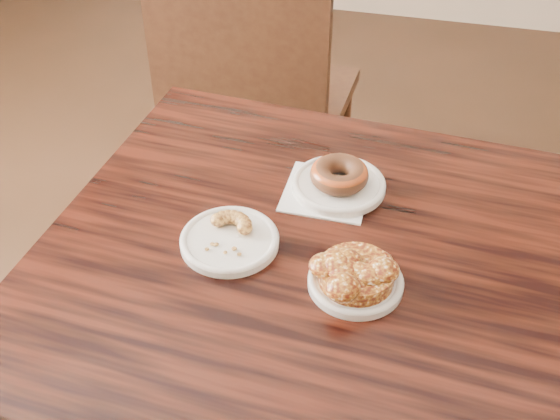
% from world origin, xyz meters
% --- Properties ---
extents(cafe_table, '(0.87, 0.87, 0.75)m').
position_xyz_m(cafe_table, '(-0.23, -0.07, 0.38)').
color(cafe_table, black).
rests_on(cafe_table, floor).
extents(chair_far, '(0.53, 0.53, 0.90)m').
position_xyz_m(chair_far, '(-0.52, 0.84, 0.45)').
color(chair_far, black).
rests_on(chair_far, floor).
extents(napkin, '(0.15, 0.15, 0.00)m').
position_xyz_m(napkin, '(-0.21, 0.09, 0.75)').
color(napkin, white).
rests_on(napkin, cafe_table).
extents(plate_donut, '(0.16, 0.16, 0.01)m').
position_xyz_m(plate_donut, '(-0.19, 0.10, 0.76)').
color(plate_donut, white).
rests_on(plate_donut, napkin).
extents(plate_cruller, '(0.16, 0.16, 0.01)m').
position_xyz_m(plate_cruller, '(-0.34, -0.08, 0.76)').
color(plate_cruller, white).
rests_on(plate_cruller, cafe_table).
extents(plate_fritter, '(0.14, 0.14, 0.01)m').
position_xyz_m(plate_fritter, '(-0.13, -0.12, 0.76)').
color(plate_fritter, silver).
rests_on(plate_fritter, cafe_table).
extents(glazed_donut, '(0.10, 0.10, 0.04)m').
position_xyz_m(glazed_donut, '(-0.19, 0.10, 0.78)').
color(glazed_donut, '#973E16').
rests_on(glazed_donut, plate_donut).
extents(apple_fritter, '(0.16, 0.16, 0.04)m').
position_xyz_m(apple_fritter, '(-0.13, -0.12, 0.78)').
color(apple_fritter, '#421107').
rests_on(apple_fritter, plate_fritter).
extents(cruller_fragment, '(0.09, 0.09, 0.02)m').
position_xyz_m(cruller_fragment, '(-0.34, -0.08, 0.77)').
color(cruller_fragment, '#5B3012').
rests_on(cruller_fragment, plate_cruller).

